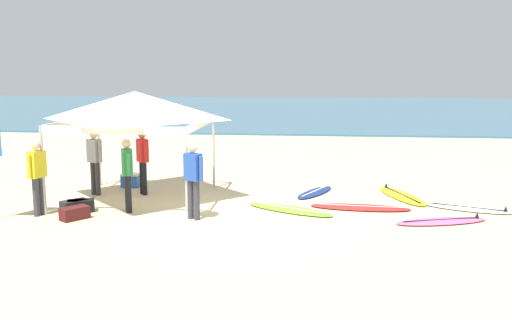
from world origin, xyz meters
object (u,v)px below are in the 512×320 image
object	(u,v)px
surfboard_red	(360,207)
surfboard_white	(468,208)
cooler_box	(131,180)
surfboard_navy	(315,192)
surfboard_pink	(442,221)
person_grey	(95,158)
canopy_tent	(135,106)
person_red	(143,158)
gear_bag_near_tent	(75,206)
surfboard_lime	(289,209)
person_green	(127,170)
surfboard_yellow	(402,196)
gear_bag_on_sand	(75,213)
person_yellow	(37,173)
gear_bag_by_pole	(81,206)
person_blue	(193,175)

from	to	relation	value
surfboard_red	surfboard_white	world-z (taller)	same
cooler_box	surfboard_red	bearing A→B (deg)	-16.23
surfboard_white	surfboard_navy	bearing A→B (deg)	158.89
surfboard_pink	person_grey	xyz separation A→B (m)	(-8.51, 1.83, 0.95)
canopy_tent	cooler_box	world-z (taller)	canopy_tent
person_red	gear_bag_near_tent	distance (m)	2.39
surfboard_lime	person_red	world-z (taller)	person_red
person_green	gear_bag_near_tent	size ratio (longest dim) A/B	2.85
surfboard_yellow	gear_bag_on_sand	distance (m)	8.11
surfboard_navy	surfboard_lime	xyz separation A→B (m)	(-0.60, -1.92, -0.00)
surfboard_navy	cooler_box	xyz separation A→B (m)	(-5.17, 0.27, 0.16)
person_green	person_red	distance (m)	1.84
person_green	person_yellow	distance (m)	1.98
person_grey	surfboard_navy	bearing A→B (deg)	7.65
surfboard_navy	person_red	xyz separation A→B (m)	(-4.53, -0.59, 0.95)
person_grey	cooler_box	xyz separation A→B (m)	(0.60, 1.04, -0.79)
surfboard_navy	gear_bag_on_sand	distance (m)	6.18
gear_bag_near_tent	gear_bag_by_pole	bearing A→B (deg)	15.35
canopy_tent	cooler_box	distance (m)	2.73
surfboard_white	person_green	world-z (taller)	person_green
surfboard_navy	person_yellow	xyz separation A→B (m)	(-6.22, -2.95, 0.95)
person_blue	cooler_box	world-z (taller)	person_blue
surfboard_red	person_grey	bearing A→B (deg)	173.51
surfboard_white	person_blue	bearing A→B (deg)	-166.50
canopy_tent	person_red	size ratio (longest dim) A/B	2.00
surfboard_red	person_yellow	world-z (taller)	person_yellow
gear_bag_near_tent	surfboard_navy	bearing A→B (deg)	24.74
person_red	person_grey	size ratio (longest dim) A/B	1.00
surfboard_red	cooler_box	distance (m)	6.51
canopy_tent	gear_bag_by_pole	distance (m)	2.78
surfboard_white	canopy_tent	bearing A→B (deg)	178.70
surfboard_red	surfboard_lime	size ratio (longest dim) A/B	1.06
person_red	person_yellow	xyz separation A→B (m)	(-1.70, -2.36, 0.00)
person_blue	surfboard_lime	bearing A→B (deg)	25.48
person_red	surfboard_navy	bearing A→B (deg)	7.44
person_yellow	surfboard_yellow	bearing A→B (deg)	18.05
surfboard_navy	gear_bag_near_tent	bearing A→B (deg)	-155.26
surfboard_white	person_green	distance (m)	8.05
surfboard_navy	surfboard_white	distance (m)	3.87
surfboard_red	person_grey	distance (m)	6.96
person_grey	gear_bag_on_sand	size ratio (longest dim) A/B	2.85
person_grey	gear_bag_on_sand	xyz separation A→B (m)	(0.49, -2.43, -0.85)
surfboard_white	person_green	size ratio (longest dim) A/B	1.19
surfboard_red	person_yellow	distance (m)	7.50
surfboard_lime	surfboard_pink	size ratio (longest dim) A/B	1.05
gear_bag_by_pole	cooler_box	bearing A→B (deg)	84.71
surfboard_navy	person_blue	xyz separation A→B (m)	(-2.66, -2.90, 0.95)
canopy_tent	person_green	world-z (taller)	canopy_tent
cooler_box	gear_bag_on_sand	bearing A→B (deg)	-91.85
surfboard_red	surfboard_navy	size ratio (longest dim) A/B	1.30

